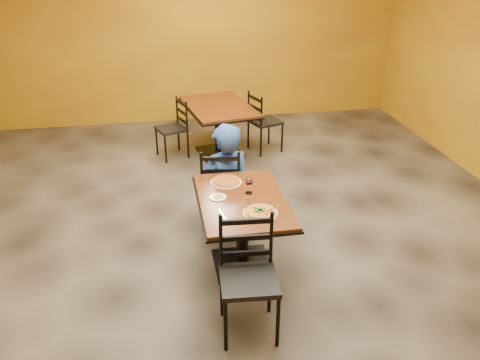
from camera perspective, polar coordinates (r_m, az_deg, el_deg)
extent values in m
cube|color=black|center=(5.43, -0.69, -6.71)|extent=(7.00, 8.00, 0.01)
cube|color=#BD8F15|center=(8.65, -5.31, 16.43)|extent=(7.00, 0.01, 3.00)
cube|color=#5C300E|center=(4.63, 0.28, -2.36)|extent=(0.80, 1.20, 0.03)
cube|color=black|center=(4.64, 0.28, -2.64)|extent=(0.83, 1.23, 0.02)
cylinder|color=black|center=(4.81, 0.27, -6.18)|extent=(0.12, 0.12, 0.66)
cube|color=black|center=(5.01, 0.26, -9.57)|extent=(0.55, 0.55, 0.04)
cube|color=#5C300E|center=(7.28, -2.47, 8.43)|extent=(1.08, 1.42, 0.03)
cube|color=black|center=(7.29, -2.46, 8.24)|extent=(1.11, 1.46, 0.02)
cylinder|color=black|center=(7.40, -2.41, 5.74)|extent=(0.13, 0.13, 0.66)
cube|color=black|center=(7.52, -2.36, 3.25)|extent=(0.69, 0.69, 0.04)
imported|color=navy|center=(5.39, -1.72, 0.42)|extent=(0.69, 0.54, 1.21)
cylinder|color=white|center=(4.39, 2.35, -3.83)|extent=(0.31, 0.31, 0.01)
cylinder|color=#92360A|center=(4.38, 2.35, -3.65)|extent=(0.28, 0.28, 0.02)
cylinder|color=white|center=(4.93, -1.60, -0.26)|extent=(0.31, 0.31, 0.01)
cylinder|color=#B86A23|center=(4.92, -1.61, -0.09)|extent=(0.28, 0.28, 0.02)
cylinder|color=white|center=(4.65, -2.55, -1.99)|extent=(0.16, 0.16, 0.01)
cylinder|color=#A88551|center=(4.64, -2.55, -1.89)|extent=(0.09, 0.09, 0.01)
cube|color=silver|center=(4.37, -2.03, -3.96)|extent=(0.05, 0.19, 0.00)
cube|color=silver|center=(4.44, 4.25, -3.50)|extent=(0.07, 0.21, 0.00)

